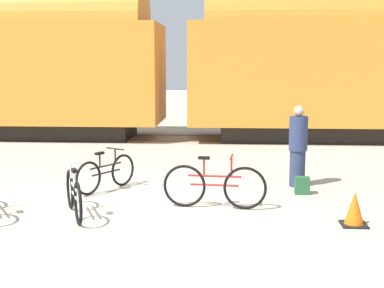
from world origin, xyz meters
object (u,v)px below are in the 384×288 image
object	(u,v)px
backpack	(302,185)
traffic_cone	(354,210)
bicycle_black	(106,173)
bicycle_silver	(74,195)
person_in_navy	(298,147)
bicycle_maroon	(215,186)
freight_train	(176,56)

from	to	relation	value
backpack	traffic_cone	bearing A→B (deg)	-75.03
backpack	bicycle_black	bearing A→B (deg)	179.22
bicycle_silver	person_in_navy	size ratio (longest dim) A/B	0.95
bicycle_maroon	backpack	world-z (taller)	bicycle_maroon
bicycle_silver	bicycle_black	bearing A→B (deg)	85.87
backpack	traffic_cone	size ratio (longest dim) A/B	0.62
bicycle_maroon	freight_train	bearing A→B (deg)	99.87
bicycle_maroon	bicycle_black	world-z (taller)	bicycle_maroon
freight_train	backpack	world-z (taller)	freight_train
person_in_navy	traffic_cone	size ratio (longest dim) A/B	3.05
freight_train	bicycle_silver	size ratio (longest dim) A/B	16.75
bicycle_silver	person_in_navy	world-z (taller)	person_in_navy
person_in_navy	bicycle_maroon	bearing A→B (deg)	-85.09
traffic_cone	bicycle_maroon	bearing A→B (deg)	158.61
freight_train	bicycle_silver	distance (m)	9.65
bicycle_silver	traffic_cone	bearing A→B (deg)	-2.80
bicycle_maroon	bicycle_silver	xyz separation A→B (m)	(-2.33, -0.65, -0.03)
person_in_navy	backpack	distance (m)	0.94
bicycle_black	backpack	distance (m)	3.89
bicycle_silver	person_in_navy	distance (m)	4.71
bicycle_maroon	backpack	bearing A→B (deg)	33.98
bicycle_maroon	backpack	xyz separation A→B (m)	(1.68, 1.14, -0.23)
freight_train	bicycle_black	xyz separation A→B (m)	(-0.69, -7.48, -2.39)
freight_train	backpack	bearing A→B (deg)	-67.04
freight_train	traffic_cone	world-z (taller)	freight_train
bicycle_maroon	bicycle_black	bearing A→B (deg)	151.58
freight_train	bicycle_maroon	distance (m)	9.11
freight_train	traffic_cone	distance (m)	10.54
traffic_cone	person_in_navy	bearing A→B (deg)	101.59
person_in_navy	freight_train	bearing A→B (deg)	162.57
backpack	bicycle_silver	bearing A→B (deg)	-156.05
freight_train	traffic_cone	size ratio (longest dim) A/B	48.33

